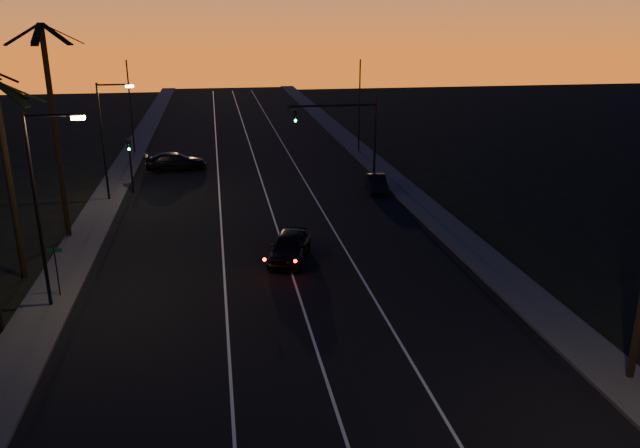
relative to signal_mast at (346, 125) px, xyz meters
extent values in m
cube|color=black|center=(-7.14, -9.99, -4.78)|extent=(20.00, 170.00, 0.01)
cube|color=#323330|center=(-18.34, -9.99, -4.70)|extent=(2.40, 170.00, 0.16)
cube|color=#323330|center=(4.06, -9.99, -4.70)|extent=(2.40, 170.00, 0.16)
cube|color=silver|center=(-10.14, -9.99, -4.76)|extent=(0.12, 160.00, 0.01)
cube|color=silver|center=(-6.64, -9.99, -4.76)|extent=(0.12, 160.00, 0.01)
cube|color=silver|center=(-3.14, -9.99, -4.76)|extent=(0.12, 160.00, 0.01)
cylinder|color=black|center=(-20.34, -15.99, 0.22)|extent=(0.32, 0.32, 10.00)
cube|color=black|center=(-19.31, -15.73, 4.65)|extent=(2.18, 0.92, 1.18)
cube|color=black|center=(-19.90, -15.03, 4.65)|extent=(1.25, 2.12, 1.18)
cube|color=black|center=(-19.49, -16.63, 4.65)|extent=(1.95, 1.61, 1.18)
cylinder|color=black|center=(-19.34, -9.99, 1.47)|extent=(0.32, 0.32, 12.50)
cube|color=black|center=(-18.31, -9.73, 7.15)|extent=(2.18, 0.92, 1.18)
cube|color=black|center=(-18.90, -9.03, 7.15)|extent=(1.25, 2.12, 1.18)
cube|color=black|center=(-19.82, -9.05, 7.15)|extent=(1.34, 2.09, 1.18)
cube|color=black|center=(-20.37, -9.78, 7.15)|extent=(2.18, 0.82, 1.18)
cube|color=black|center=(-20.15, -10.67, 7.15)|extent=(1.90, 1.69, 1.18)
cube|color=black|center=(-19.31, -11.05, 7.15)|extent=(0.45, 2.16, 1.18)
cube|color=black|center=(-18.49, -10.63, 7.15)|extent=(1.95, 1.61, 1.18)
cylinder|color=black|center=(-18.14, -19.99, -0.28)|extent=(0.16, 0.16, 9.00)
cylinder|color=black|center=(-17.04, -19.99, 4.07)|extent=(2.20, 0.12, 0.12)
cube|color=#FFBD66|center=(-15.94, -19.99, 3.94)|extent=(0.55, 0.26, 0.16)
cylinder|color=black|center=(-18.14, -1.99, -0.53)|extent=(0.16, 0.16, 8.50)
cylinder|color=black|center=(-17.04, -1.99, 3.57)|extent=(2.20, 0.12, 0.12)
cube|color=#FFBD66|center=(-15.94, -1.99, 3.44)|extent=(0.55, 0.26, 0.16)
cylinder|color=black|center=(-17.94, -18.99, -3.48)|extent=(0.06, 0.06, 2.60)
cube|color=#0B4524|center=(-17.94, -18.99, -2.33)|extent=(0.70, 0.03, 0.20)
cylinder|color=black|center=(2.36, 0.01, -1.28)|extent=(0.20, 0.20, 7.00)
cylinder|color=black|center=(-1.14, 0.01, 1.52)|extent=(7.00, 0.16, 0.16)
cube|color=black|center=(-4.04, 0.01, 0.77)|extent=(0.32, 0.28, 1.00)
sphere|color=black|center=(-4.04, -0.16, 1.09)|extent=(0.20, 0.20, 0.20)
sphere|color=black|center=(-4.04, -0.16, 0.77)|extent=(0.20, 0.20, 0.20)
sphere|color=#14FF59|center=(-4.04, -0.16, 0.45)|extent=(0.20, 0.20, 0.20)
cylinder|color=black|center=(-16.64, 0.01, -2.68)|extent=(0.14, 0.14, 4.20)
cube|color=black|center=(-16.64, 0.01, -1.08)|extent=(0.28, 0.25, 0.90)
sphere|color=black|center=(-16.64, -0.14, -0.80)|extent=(0.18, 0.18, 0.18)
sphere|color=black|center=(-16.64, -0.14, -1.08)|extent=(0.18, 0.18, 0.18)
sphere|color=#14FF59|center=(-16.64, -0.14, -1.36)|extent=(0.18, 0.18, 0.18)
cylinder|color=black|center=(-18.14, 15.01, -0.28)|extent=(0.14, 0.14, 9.00)
cylinder|color=black|center=(3.86, 12.01, -0.28)|extent=(0.14, 0.14, 9.00)
imported|color=black|center=(-6.48, -15.89, -3.97)|extent=(3.20, 5.04, 1.60)
sphere|color=#FF0F05|center=(-8.08, -18.32, -3.72)|extent=(0.18, 0.18, 0.18)
sphere|color=#FF0F05|center=(-6.55, -18.80, -3.72)|extent=(0.18, 0.18, 0.18)
imported|color=black|center=(1.86, -2.77, -4.13)|extent=(1.79, 4.03, 1.29)
imported|color=black|center=(-13.75, 7.09, -4.00)|extent=(5.45, 2.59, 1.53)
camera|label=1|loc=(-10.24, -47.93, 7.98)|focal=35.00mm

